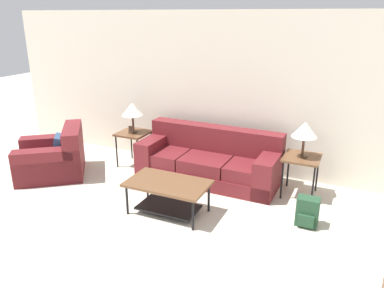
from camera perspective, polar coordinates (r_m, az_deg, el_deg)
wall_back at (r=6.20m, az=6.04°, el=7.64°), size 8.81×0.06×2.60m
couch at (r=6.00m, az=2.61°, el=-2.68°), size 2.25×0.89×0.82m
armchair at (r=6.57m, az=-20.31°, el=-2.05°), size 1.39×1.38×0.80m
coffee_table at (r=4.98m, az=-3.68°, el=-7.04°), size 1.08×0.64×0.45m
side_table_left at (r=6.56m, az=-8.87°, el=1.28°), size 0.51×0.54×0.60m
side_table_right at (r=5.60m, az=16.36°, el=-2.47°), size 0.51×0.54×0.60m
table_lamp_left at (r=6.44m, az=-9.08°, el=5.21°), size 0.36×0.36×0.52m
table_lamp_right at (r=5.45m, az=16.81°, el=2.06°), size 0.36×0.36×0.52m
backpack at (r=4.98m, az=17.17°, el=-9.89°), size 0.27×0.26×0.38m
picture_frame at (r=6.46m, az=-9.24°, el=2.15°), size 0.10×0.04×0.13m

